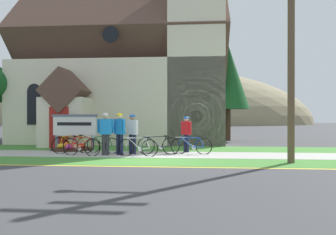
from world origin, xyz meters
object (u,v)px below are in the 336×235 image
(bicycle_green, at_px, (159,145))
(cyclist_in_blue_jersey, at_px, (106,130))
(cyclist_in_green_jersey, at_px, (132,131))
(bicycle_white, at_px, (81,146))
(utility_pole, at_px, (288,29))
(church_sign, at_px, (74,126))
(cyclist_in_orange_jersey, at_px, (186,131))
(bicycle_blue, at_px, (192,146))
(roadside_conifer, at_px, (228,77))
(bicycle_silver, at_px, (103,145))
(bicycle_black, at_px, (73,144))
(cyclist_in_white_jersey, at_px, (120,130))
(bicycle_red, at_px, (138,147))

(bicycle_green, relative_size, cyclist_in_blue_jersey, 1.03)
(cyclist_in_green_jersey, bearing_deg, bicycle_white, -159.74)
(bicycle_white, height_order, utility_pole, utility_pole)
(church_sign, relative_size, bicycle_green, 1.27)
(cyclist_in_orange_jersey, bearing_deg, bicycle_blue, -72.34)
(cyclist_in_green_jersey, xyz_separation_m, roadside_conifer, (4.82, 8.37, 3.23))
(bicycle_white, xyz_separation_m, cyclist_in_green_jersey, (1.99, 0.73, 0.62))
(cyclist_in_green_jersey, height_order, cyclist_in_blue_jersey, cyclist_in_blue_jersey)
(bicycle_silver, bearing_deg, cyclist_in_blue_jersey, -67.09)
(cyclist_in_green_jersey, height_order, roadside_conifer, roadside_conifer)
(bicycle_green, bearing_deg, utility_pole, -24.76)
(bicycle_white, distance_m, roadside_conifer, 12.00)
(bicycle_black, distance_m, cyclist_in_green_jersey, 2.70)
(cyclist_in_orange_jersey, distance_m, cyclist_in_white_jersey, 3.04)
(cyclist_in_orange_jersey, height_order, cyclist_in_white_jersey, cyclist_in_white_jersey)
(bicycle_black, relative_size, cyclist_in_blue_jersey, 0.98)
(bicycle_blue, bearing_deg, cyclist_in_blue_jersey, -168.23)
(bicycle_green, relative_size, cyclist_in_orange_jersey, 1.13)
(bicycle_red, height_order, cyclist_in_orange_jersey, cyclist_in_orange_jersey)
(bicycle_silver, distance_m, cyclist_in_white_jersey, 1.36)
(church_sign, height_order, cyclist_in_green_jersey, church_sign)
(cyclist_in_orange_jersey, bearing_deg, cyclist_in_green_jersey, -157.44)
(cyclist_in_orange_jersey, distance_m, cyclist_in_blue_jersey, 3.61)
(bicycle_green, xyz_separation_m, cyclist_in_white_jersey, (-1.57, -0.47, 0.65))
(church_sign, xyz_separation_m, cyclist_in_blue_jersey, (2.21, -2.38, -0.10))
(bicycle_black, height_order, cyclist_in_green_jersey, cyclist_in_green_jersey)
(bicycle_red, distance_m, bicycle_white, 2.35)
(bicycle_red, xyz_separation_m, bicycle_silver, (-1.74, 0.98, -0.00))
(roadside_conifer, bearing_deg, cyclist_in_green_jersey, -119.94)
(cyclist_in_orange_jersey, xyz_separation_m, cyclist_in_green_jersey, (-2.26, -0.94, 0.06))
(church_sign, bearing_deg, bicycle_red, -34.84)
(bicycle_blue, relative_size, cyclist_in_green_jersey, 1.04)
(bicycle_white, xyz_separation_m, utility_pole, (7.88, -1.42, 4.28))
(cyclist_in_white_jersey, bearing_deg, cyclist_in_orange_jersey, 26.61)
(bicycle_green, relative_size, cyclist_in_green_jersey, 1.07)
(church_sign, relative_size, bicycle_blue, 1.30)
(bicycle_red, relative_size, bicycle_silver, 1.05)
(utility_pole, bearing_deg, cyclist_in_green_jersey, 159.92)
(bicycle_red, relative_size, cyclist_in_green_jersey, 1.00)
(bicycle_green, distance_m, utility_pole, 6.77)
(bicycle_silver, height_order, utility_pole, utility_pole)
(cyclist_in_green_jersey, bearing_deg, cyclist_in_orange_jersey, 22.56)
(bicycle_blue, xyz_separation_m, cyclist_in_orange_jersey, (-0.25, 0.77, 0.57))
(bicycle_black, bearing_deg, bicycle_green, -0.33)
(cyclist_in_green_jersey, xyz_separation_m, cyclist_in_white_jersey, (-0.45, -0.42, 0.04))
(cyclist_in_orange_jersey, bearing_deg, bicycle_silver, -170.07)
(cyclist_in_blue_jersey, bearing_deg, bicycle_silver, 112.91)
(bicycle_red, bearing_deg, cyclist_in_orange_jersey, 40.40)
(bicycle_red, distance_m, cyclist_in_blue_jersey, 1.53)
(roadside_conifer, bearing_deg, bicycle_green, -113.98)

